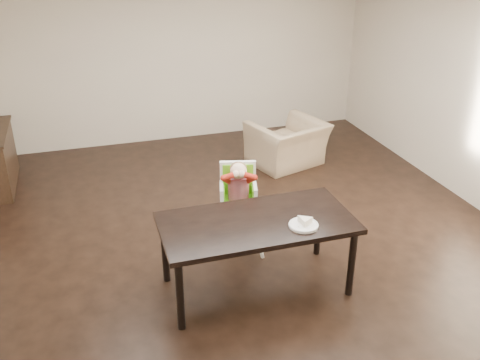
% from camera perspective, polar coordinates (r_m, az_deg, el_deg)
% --- Properties ---
extents(ground, '(7.00, 7.00, 0.00)m').
position_cam_1_polar(ground, '(6.01, 0.98, -6.87)').
color(ground, black).
rests_on(ground, ground).
extents(room_walls, '(6.02, 7.02, 2.71)m').
position_cam_1_polar(room_walls, '(5.25, 1.13, 10.46)').
color(room_walls, beige).
rests_on(room_walls, ground).
extents(dining_table, '(1.80, 0.90, 0.75)m').
position_cam_1_polar(dining_table, '(5.00, 1.82, -5.13)').
color(dining_table, black).
rests_on(dining_table, ground).
extents(high_chair, '(0.51, 0.51, 1.01)m').
position_cam_1_polar(high_chair, '(5.65, -0.18, -0.78)').
color(high_chair, white).
rests_on(high_chair, ground).
extents(plate, '(0.31, 0.31, 0.08)m').
position_cam_1_polar(plate, '(4.90, 6.85, -4.63)').
color(plate, white).
rests_on(plate, dining_table).
extents(armchair, '(1.15, 0.93, 0.88)m').
position_cam_1_polar(armchair, '(7.82, 5.09, 4.63)').
color(armchair, tan).
rests_on(armchair, ground).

